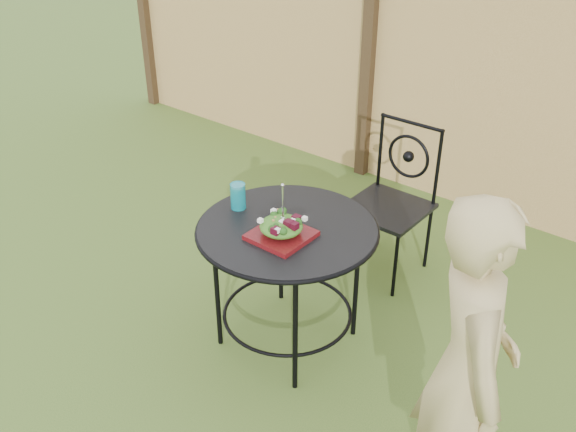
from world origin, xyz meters
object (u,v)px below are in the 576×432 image
object	(u,v)px
patio_table	(287,250)
diner	(468,370)
salad_plate	(281,235)
patio_chair	(392,197)

from	to	relation	value
patio_table	diner	size ratio (longest dim) A/B	0.64
diner	salad_plate	size ratio (longest dim) A/B	5.34
patio_table	patio_chair	bearing A→B (deg)	86.93
diner	patio_chair	bearing A→B (deg)	4.60
patio_chair	salad_plate	distance (m)	1.08
patio_table	diner	bearing A→B (deg)	-17.51
patio_table	salad_plate	world-z (taller)	salad_plate
patio_table	diner	xyz separation A→B (m)	(1.14, -0.36, 0.14)
patio_table	diner	distance (m)	1.20
patio_chair	diner	world-z (taller)	diner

